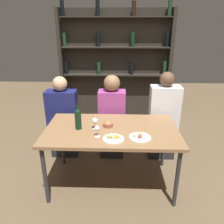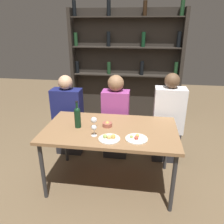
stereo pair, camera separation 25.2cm
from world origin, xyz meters
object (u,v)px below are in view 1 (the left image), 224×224
at_px(wine_bottle, 78,118).
at_px(seated_person_left, 63,120).
at_px(food_plate_1, 140,137).
at_px(snack_bowl, 108,125).
at_px(wine_glass_1, 97,129).
at_px(food_plate_0, 113,138).
at_px(seated_person_center, 112,119).
at_px(wine_glass_0, 95,121).
at_px(seated_person_right, 163,119).

relative_size(wine_bottle, seated_person_left, 0.26).
height_order(food_plate_1, snack_bowl, snack_bowl).
bearing_deg(wine_glass_1, food_plate_1, -1.87).
xyz_separation_m(food_plate_0, seated_person_left, (-0.74, 0.85, -0.19)).
height_order(wine_glass_1, food_plate_0, wine_glass_1).
xyz_separation_m(seated_person_left, seated_person_center, (0.70, 0.00, 0.03)).
relative_size(food_plate_1, seated_person_center, 0.19).
height_order(food_plate_0, food_plate_1, food_plate_0).
bearing_deg(seated_person_left, seated_person_center, 0.00).
xyz_separation_m(wine_bottle, food_plate_1, (0.67, -0.19, -0.12)).
xyz_separation_m(wine_bottle, wine_glass_1, (0.23, -0.18, -0.04)).
height_order(wine_glass_0, seated_person_left, seated_person_left).
distance_m(food_plate_1, seated_person_center, 0.89).
xyz_separation_m(wine_glass_0, seated_person_left, (-0.53, 0.62, -0.27)).
relative_size(wine_bottle, seated_person_right, 0.25).
bearing_deg(seated_person_left, wine_bottle, -61.11).
bearing_deg(snack_bowl, wine_bottle, -168.48).
bearing_deg(snack_bowl, seated_person_left, 140.34).
distance_m(wine_glass_0, wine_glass_1, 0.18).
xyz_separation_m(wine_glass_0, seated_person_right, (0.89, 0.62, -0.24)).
distance_m(snack_bowl, seated_person_center, 0.59).
xyz_separation_m(food_plate_1, seated_person_right, (0.40, 0.82, -0.15)).
relative_size(wine_glass_1, snack_bowl, 1.13).
relative_size(wine_glass_1, seated_person_right, 0.10).
bearing_deg(seated_person_left, wine_glass_0, -49.55).
distance_m(food_plate_0, seated_person_center, 0.87).
bearing_deg(food_plate_1, seated_person_left, 141.15).
bearing_deg(wine_bottle, wine_glass_0, 0.30).
bearing_deg(seated_person_center, wine_glass_0, -104.90).
distance_m(seated_person_left, seated_person_right, 1.42).
height_order(snack_bowl, seated_person_center, seated_person_center).
distance_m(food_plate_0, snack_bowl, 0.31).
relative_size(wine_bottle, food_plate_0, 1.41).
bearing_deg(snack_bowl, food_plate_1, -37.19).
bearing_deg(seated_person_right, wine_glass_1, -136.56).
xyz_separation_m(wine_glass_0, snack_bowl, (0.14, 0.07, -0.07)).
bearing_deg(seated_person_left, snack_bowl, -39.66).
relative_size(wine_bottle, food_plate_1, 1.36).
bearing_deg(food_plate_0, seated_person_center, 92.92).
xyz_separation_m(wine_glass_1, seated_person_center, (0.12, 0.80, -0.24)).
xyz_separation_m(food_plate_0, seated_person_right, (0.68, 0.85, -0.16)).
xyz_separation_m(food_plate_1, seated_person_left, (-1.01, 0.82, -0.19)).
bearing_deg(seated_person_right, food_plate_0, -128.41).
distance_m(wine_glass_1, snack_bowl, 0.27).
xyz_separation_m(seated_person_left, seated_person_right, (1.42, 0.00, 0.04)).
distance_m(wine_bottle, snack_bowl, 0.35).
bearing_deg(seated_person_center, food_plate_1, -68.77).
xyz_separation_m(wine_glass_1, seated_person_right, (0.85, 0.80, -0.23)).
bearing_deg(wine_bottle, seated_person_left, 118.89).
xyz_separation_m(wine_glass_1, food_plate_0, (0.17, -0.05, -0.08)).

